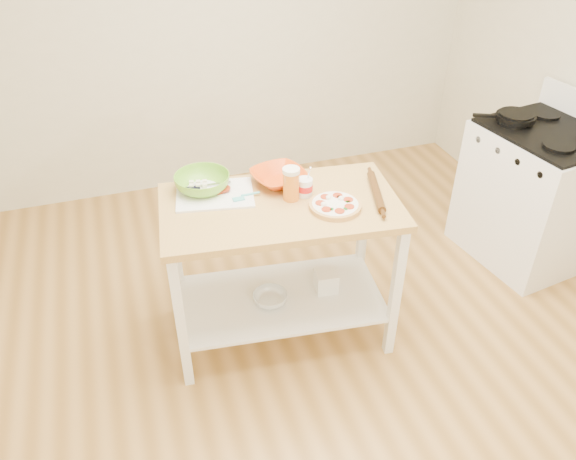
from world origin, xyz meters
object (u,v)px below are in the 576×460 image
Objects in this scene: gas_stove at (533,194)px; shelf_bin at (326,281)px; skillet at (515,117)px; pizza at (335,205)px; green_bowl at (202,183)px; beer_pint at (291,184)px; spatula at (245,196)px; orange_bowl at (279,177)px; yogurt_tub at (305,187)px; knife at (199,187)px; shelf_glass_bowl at (270,298)px; prep_island at (281,243)px; cutting_board at (214,194)px; rolling_pin at (376,192)px.

shelf_bin is (-1.58, -0.23, -0.15)m from gas_stove.
pizza is (-1.46, -0.53, -0.06)m from skillet.
beer_pint reaches higher than green_bowl.
orange_bowl reaches higher than spatula.
yogurt_tub is 0.64m from shelf_bin.
shelf_bin is (0.21, -0.22, -0.61)m from orange_bowl.
knife is 1.55× the size of yogurt_tub.
pizza is 0.99× the size of knife.
yogurt_tub is at bearing 8.19° from beer_pint.
skillet reaches higher than shelf_glass_bowl.
knife reaches higher than shelf_glass_bowl.
skillet is 1.67m from orange_bowl.
shelf_glass_bowl is (-0.14, -0.05, -0.70)m from beer_pint.
knife is at bearing 143.92° from prep_island.
beer_pint is at bearing 167.91° from shelf_bin.
skillet is at bearing 16.32° from shelf_bin.
pizza is at bearing -99.43° from shelf_bin.
shelf_bin is (0.20, -0.04, -0.67)m from beer_pint.
pizza is 0.20m from yogurt_tub.
green_bowl is (0.02, -0.01, 0.03)m from knife.
yogurt_tub is (-1.70, -0.18, 0.48)m from gas_stove.
beer_pint is at bearing -19.20° from spatula.
rolling_pin is at bearing -7.97° from cutting_board.
rolling_pin is at bearing -16.42° from spatula.
skillet is 1.68m from beer_pint.
prep_island is at bearing -21.69° from cutting_board.
beer_pint is (0.42, -0.23, 0.04)m from green_bowl.
pizza reaches higher than cutting_board.
beer_pint reaches higher than knife.
spatula is at bearing 164.76° from shelf_bin.
beer_pint is 0.48× the size of rolling_pin.
gas_stove is at bearing 11.16° from cutting_board.
green_bowl is at bearing -29.36° from knife.
skillet reaches higher than orange_bowl.
shelf_bin is (0.57, -0.21, -0.59)m from cutting_board.
rolling_pin is (0.85, -0.34, -0.02)m from green_bowl.
orange_bowl reaches higher than shelf_glass_bowl.
yogurt_tub reaches higher than prep_island.
gas_stove is 2.25m from green_bowl.
spatula is 0.64m from shelf_glass_bowl.
orange_bowl reaches higher than prep_island.
green_bowl is at bearing 134.54° from shelf_glass_bowl.
gas_stove is 1.87m from beer_pint.
prep_island is 0.43m from shelf_bin.
orange_bowl is (-0.20, 0.33, 0.02)m from pizza.
orange_bowl is at bearing -148.78° from skillet.
prep_island is 0.33m from yogurt_tub.
rolling_pin is at bearing 10.17° from pizza.
gas_stove is at bearing 5.93° from yogurt_tub.
spatula is 0.41× the size of rolling_pin.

